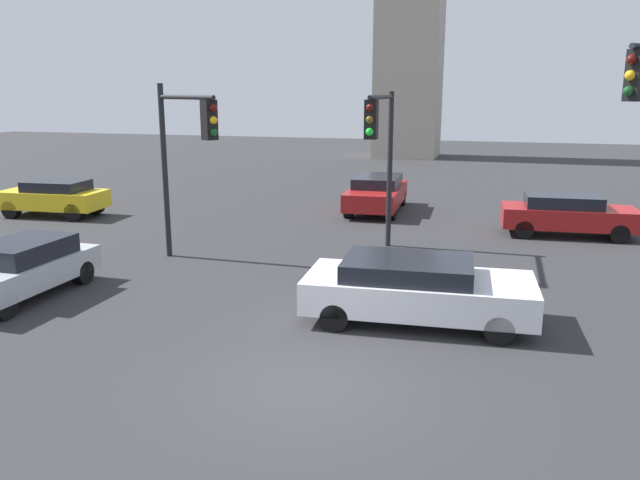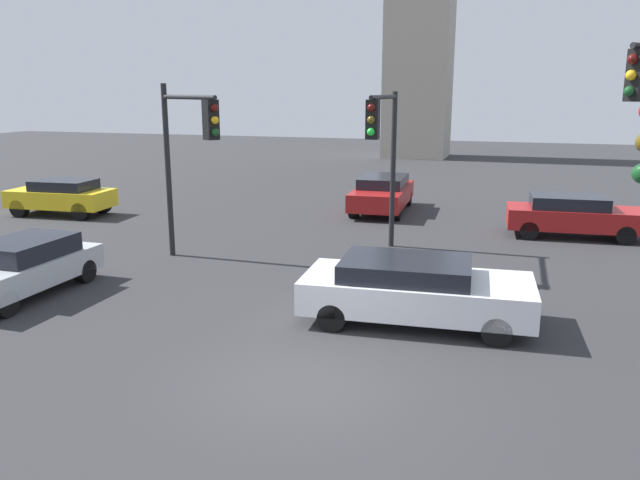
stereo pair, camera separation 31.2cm
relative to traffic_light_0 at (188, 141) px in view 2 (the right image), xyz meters
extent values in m
plane|color=#2D2D30|center=(5.39, -6.13, -3.44)|extent=(108.12, 108.12, 0.00)
cylinder|color=black|center=(-1.09, 0.70, -0.96)|extent=(0.16, 0.16, 4.96)
cylinder|color=black|center=(0.08, -0.05, 1.15)|extent=(2.40, 1.60, 0.12)
cube|color=black|center=(1.04, -0.66, 0.60)|extent=(0.44, 0.44, 1.00)
sphere|color=#4C0F0C|center=(1.21, -0.77, 0.90)|extent=(0.20, 0.20, 0.20)
sphere|color=yellow|center=(1.21, -0.77, 0.60)|extent=(0.20, 0.20, 0.20)
sphere|color=#14471E|center=(1.21, -0.77, 0.30)|extent=(0.20, 0.20, 0.20)
cylinder|color=black|center=(4.88, 3.74, -1.07)|extent=(0.16, 0.16, 4.74)
cylinder|color=black|center=(4.89, 2.12, 1.15)|extent=(0.14, 3.24, 0.12)
cube|color=black|center=(4.90, 0.75, 0.60)|extent=(0.32, 0.32, 1.00)
sphere|color=#4C0F0C|center=(4.90, 0.55, 0.90)|extent=(0.20, 0.20, 0.20)
sphere|color=#594714|center=(4.90, 0.55, 0.60)|extent=(0.20, 0.20, 0.20)
sphere|color=green|center=(4.90, 0.55, 0.30)|extent=(0.20, 0.20, 0.20)
cube|color=black|center=(10.62, -1.33, 1.61)|extent=(0.45, 0.45, 1.00)
sphere|color=#4C0F0C|center=(10.49, -1.47, 1.91)|extent=(0.20, 0.20, 0.20)
sphere|color=yellow|center=(10.49, -1.47, 1.61)|extent=(0.20, 0.20, 0.20)
sphere|color=#14471E|center=(10.49, -1.47, 1.31)|extent=(0.20, 0.20, 0.20)
cube|color=silver|center=(6.69, -2.67, -2.81)|extent=(4.85, 2.39, 0.68)
cube|color=black|center=(6.45, -2.69, -2.30)|extent=(2.76, 2.01, 0.42)
cylinder|color=black|center=(8.24, -1.71, -3.15)|extent=(0.60, 0.41, 0.58)
cylinder|color=black|center=(8.35, -3.43, -3.15)|extent=(0.60, 0.41, 0.58)
cylinder|color=black|center=(5.03, -1.92, -3.15)|extent=(0.60, 0.41, 0.58)
cylinder|color=black|center=(5.14, -3.63, -3.15)|extent=(0.60, 0.41, 0.58)
cube|color=yellow|center=(-8.43, 4.86, -2.77)|extent=(4.05, 2.04, 0.67)
cube|color=black|center=(-8.23, 4.88, -2.26)|extent=(2.31, 1.70, 0.43)
cylinder|color=black|center=(-9.71, 4.05, -3.10)|extent=(0.70, 0.36, 0.67)
cylinder|color=black|center=(-9.82, 5.48, -3.10)|extent=(0.70, 0.36, 0.67)
cylinder|color=black|center=(-7.04, 4.25, -3.10)|extent=(0.70, 0.36, 0.67)
cylinder|color=black|center=(-7.15, 5.68, -3.10)|extent=(0.70, 0.36, 0.67)
cube|color=maroon|center=(10.41, 6.82, -2.80)|extent=(4.39, 2.02, 0.67)
cube|color=black|center=(10.20, 6.80, -2.28)|extent=(2.49, 1.69, 0.45)
cylinder|color=black|center=(11.82, 7.63, -3.13)|extent=(0.63, 0.35, 0.61)
cylinder|color=black|center=(11.91, 6.19, -3.13)|extent=(0.63, 0.35, 0.61)
cylinder|color=black|center=(8.92, 7.44, -3.13)|extent=(0.63, 0.35, 0.61)
cylinder|color=black|center=(9.01, 6.01, -3.13)|extent=(0.63, 0.35, 0.61)
cube|color=#ADB2B7|center=(-2.53, -3.71, -2.85)|extent=(1.74, 3.92, 0.59)
cube|color=black|center=(-2.53, -3.52, -2.36)|extent=(1.53, 2.20, 0.49)
cylinder|color=black|center=(-1.82, -5.05, -3.15)|extent=(0.31, 0.58, 0.58)
cylinder|color=black|center=(-1.82, -2.38, -3.15)|extent=(0.31, 0.58, 0.58)
cylinder|color=black|center=(-3.25, -2.38, -3.15)|extent=(0.31, 0.58, 0.58)
cube|color=maroon|center=(3.38, 9.38, -2.79)|extent=(2.16, 4.78, 0.68)
cube|color=black|center=(3.37, 9.61, -2.26)|extent=(1.84, 2.71, 0.45)
cylinder|color=black|center=(4.25, 7.82, -3.13)|extent=(0.38, 0.63, 0.62)
cylinder|color=black|center=(2.65, 7.75, -3.13)|extent=(0.38, 0.63, 0.62)
cylinder|color=black|center=(4.11, 11.01, -3.13)|extent=(0.38, 0.63, 0.62)
cylinder|color=black|center=(2.51, 10.94, -3.13)|extent=(0.38, 0.63, 0.62)
camera|label=1|loc=(8.25, -15.36, 1.31)|focal=35.43mm
camera|label=2|loc=(8.54, -15.27, 1.31)|focal=35.43mm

